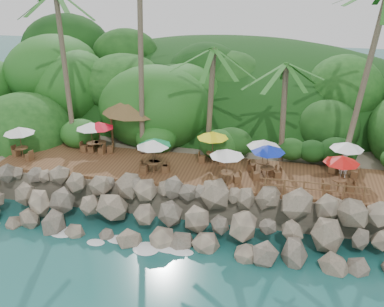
# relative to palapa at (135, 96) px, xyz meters

# --- Properties ---
(ground) EXTENTS (140.00, 140.00, 0.00)m
(ground) POSITION_rel_palapa_xyz_m (5.11, -9.99, -5.79)
(ground) COLOR #19514F
(ground) RESTS_ON ground
(land_base) EXTENTS (32.00, 25.20, 2.10)m
(land_base) POSITION_rel_palapa_xyz_m (5.11, 6.01, -4.74)
(land_base) COLOR gray
(land_base) RESTS_ON ground
(jungle_hill) EXTENTS (44.80, 28.00, 15.40)m
(jungle_hill) POSITION_rel_palapa_xyz_m (5.11, 13.51, -5.79)
(jungle_hill) COLOR #143811
(jungle_hill) RESTS_ON ground
(seawall) EXTENTS (29.00, 4.00, 2.30)m
(seawall) POSITION_rel_palapa_xyz_m (5.11, -7.99, -4.64)
(seawall) COLOR gray
(seawall) RESTS_ON ground
(terrace) EXTENTS (26.00, 5.00, 0.20)m
(terrace) POSITION_rel_palapa_xyz_m (5.11, -3.99, -3.59)
(terrace) COLOR brown
(terrace) RESTS_ON land_base
(jungle_foliage) EXTENTS (44.00, 16.00, 12.00)m
(jungle_foliage) POSITION_rel_palapa_xyz_m (5.11, 5.01, -5.79)
(jungle_foliage) COLOR #143811
(jungle_foliage) RESTS_ON ground
(foam_line) EXTENTS (25.20, 0.80, 0.06)m
(foam_line) POSITION_rel_palapa_xyz_m (5.11, -9.69, -5.76)
(foam_line) COLOR white
(foam_line) RESTS_ON ground
(palms) EXTENTS (30.82, 6.61, 14.79)m
(palms) POSITION_rel_palapa_xyz_m (8.03, -1.38, 6.05)
(palms) COLOR brown
(palms) RESTS_ON ground
(palapa) EXTENTS (4.93, 4.93, 4.60)m
(palapa) POSITION_rel_palapa_xyz_m (0.00, 0.00, 0.00)
(palapa) COLOR brown
(palapa) RESTS_ON ground
(dining_clusters) EXTENTS (23.48, 5.12, 2.27)m
(dining_clusters) POSITION_rel_palapa_xyz_m (5.20, -4.03, -1.60)
(dining_clusters) COLOR brown
(dining_clusters) RESTS_ON terrace
(railing) EXTENTS (6.10, 0.10, 1.00)m
(railing) POSITION_rel_palapa_xyz_m (12.75, -6.34, -2.88)
(railing) COLOR brown
(railing) RESTS_ON terrace
(waiter) EXTENTS (0.62, 0.44, 1.60)m
(waiter) POSITION_rel_palapa_xyz_m (14.59, -3.22, -2.69)
(waiter) COLOR silver
(waiter) RESTS_ON terrace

